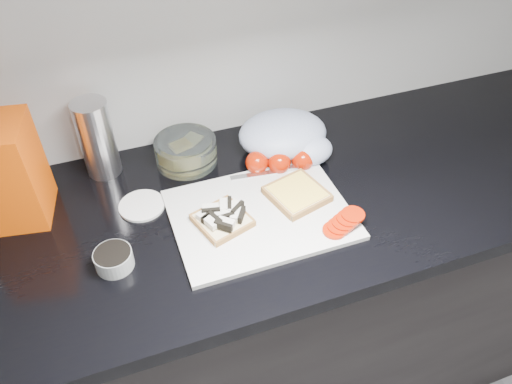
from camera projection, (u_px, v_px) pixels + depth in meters
base_cabinet at (212, 325)px, 1.47m from camera, size 3.50×0.60×0.86m
countertop at (201, 219)px, 1.17m from camera, size 3.50×0.64×0.04m
cutting_board at (260, 214)px, 1.14m from camera, size 0.40×0.30×0.01m
bread_left at (222, 218)px, 1.11m from camera, size 0.14×0.14×0.04m
bread_right at (297, 194)px, 1.17m from camera, size 0.16×0.16×0.02m
tomato_slices at (344, 222)px, 1.10m from camera, size 0.12×0.08×0.02m
knife at (281, 170)px, 1.25m from camera, size 0.21×0.04×0.01m
seed_tub at (114, 258)px, 1.03m from camera, size 0.08×0.08×0.04m
tub_lid at (142, 206)px, 1.17m from camera, size 0.11×0.11×0.01m
glass_bowl at (186, 151)px, 1.27m from camera, size 0.16×0.16×0.07m
bread_bag at (2, 173)px, 1.07m from camera, size 0.18×0.17×0.24m
steel_canister at (97, 139)px, 1.20m from camera, size 0.08×0.08×0.20m
grocery_bag at (287, 136)px, 1.29m from camera, size 0.25×0.22×0.10m
whole_tomatoes at (280, 161)px, 1.25m from camera, size 0.17×0.09×0.06m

